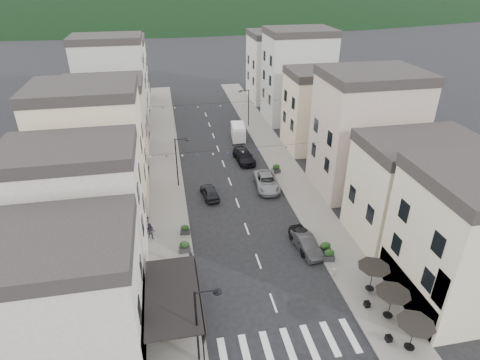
# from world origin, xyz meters

# --- Properties ---
(sidewalk_left) EXTENTS (4.00, 76.00, 0.12)m
(sidewalk_left) POSITION_xyz_m (-7.50, 32.00, 0.06)
(sidewalk_left) COLOR slate
(sidewalk_left) RESTS_ON ground
(sidewalk_right) EXTENTS (4.00, 76.00, 0.12)m
(sidewalk_right) POSITION_xyz_m (7.50, 32.00, 0.06)
(sidewalk_right) COLOR slate
(sidewalk_right) RESTS_ON ground
(hill_backdrop) EXTENTS (640.00, 360.00, 70.00)m
(hill_backdrop) POSITION_xyz_m (0.00, 300.00, 0.00)
(hill_backdrop) COLOR black
(hill_backdrop) RESTS_ON ground
(boutique_building) EXTENTS (12.00, 8.00, 8.00)m
(boutique_building) POSITION_xyz_m (-15.50, 5.00, 4.00)
(boutique_building) COLOR #B2AEA3
(boutique_building) RESTS_ON ground
(bistro_building) EXTENTS (10.00, 8.00, 10.00)m
(bistro_building) POSITION_xyz_m (14.50, 4.00, 5.00)
(bistro_building) COLOR beige
(bistro_building) RESTS_ON ground
(boutique_awning) EXTENTS (3.77, 7.50, 3.28)m
(boutique_awning) POSITION_xyz_m (-7.25, 5.00, 3.11)
(boutique_awning) COLOR black
(boutique_awning) RESTS_ON ground
(buildings_row_left) EXTENTS (10.20, 54.16, 14.00)m
(buildings_row_left) POSITION_xyz_m (-14.50, 37.75, 6.12)
(buildings_row_left) COLOR #B2AEA3
(buildings_row_left) RESTS_ON ground
(buildings_row_right) EXTENTS (10.20, 54.16, 14.50)m
(buildings_row_right) POSITION_xyz_m (14.50, 36.59, 6.32)
(buildings_row_right) COLOR beige
(buildings_row_right) RESTS_ON ground
(cafe_terrace) EXTENTS (2.50, 8.10, 2.53)m
(cafe_terrace) POSITION_xyz_m (7.70, 2.80, 2.36)
(cafe_terrace) COLOR black
(cafe_terrace) RESTS_ON ground
(streetlamp_left_near) EXTENTS (1.70, 0.56, 6.00)m
(streetlamp_left_near) POSITION_xyz_m (-5.82, 2.00, 3.70)
(streetlamp_left_near) COLOR black
(streetlamp_left_near) RESTS_ON ground
(streetlamp_left_far) EXTENTS (1.70, 0.56, 6.00)m
(streetlamp_left_far) POSITION_xyz_m (-5.82, 26.00, 3.70)
(streetlamp_left_far) COLOR black
(streetlamp_left_far) RESTS_ON ground
(streetlamp_right_far) EXTENTS (1.70, 0.56, 6.00)m
(streetlamp_right_far) POSITION_xyz_m (5.82, 44.00, 3.70)
(streetlamp_right_far) COLOR black
(streetlamp_right_far) RESTS_ON ground
(bollards) EXTENTS (11.66, 10.26, 0.60)m
(bollards) POSITION_xyz_m (0.00, 5.50, 0.42)
(bollards) COLOR gray
(bollards) RESTS_ON ground
(bunting_near) EXTENTS (19.00, 0.28, 0.62)m
(bunting_near) POSITION_xyz_m (0.00, 22.00, 5.65)
(bunting_near) COLOR black
(bunting_near) RESTS_ON ground
(bunting_far) EXTENTS (19.00, 0.28, 0.62)m
(bunting_far) POSITION_xyz_m (0.00, 38.00, 5.65)
(bunting_far) COLOR black
(bunting_far) RESTS_ON ground
(parked_car_a) EXTENTS (2.13, 4.47, 1.47)m
(parked_car_a) POSITION_xyz_m (4.60, 12.27, 0.74)
(parked_car_a) COLOR black
(parked_car_a) RESTS_ON ground
(parked_car_b) EXTENTS (1.96, 4.39, 1.40)m
(parked_car_b) POSITION_xyz_m (4.60, 11.63, 0.70)
(parked_car_b) COLOR #2F2F32
(parked_car_b) RESTS_ON ground
(parked_car_c) EXTENTS (2.99, 5.74, 1.54)m
(parked_car_c) POSITION_xyz_m (3.96, 23.70, 0.77)
(parked_car_c) COLOR gray
(parked_car_c) RESTS_ON ground
(parked_car_d) EXTENTS (2.58, 5.37, 1.51)m
(parked_car_d) POSITION_xyz_m (2.80, 31.26, 0.75)
(parked_car_d) COLOR black
(parked_car_d) RESTS_ON ground
(parked_car_e) EXTENTS (2.07, 4.08, 1.33)m
(parked_car_e) POSITION_xyz_m (-2.80, 22.79, 0.67)
(parked_car_e) COLOR black
(parked_car_e) RESTS_ON ground
(delivery_van) EXTENTS (2.33, 4.86, 2.25)m
(delivery_van) POSITION_xyz_m (3.52, 39.21, 1.10)
(delivery_van) COLOR white
(delivery_van) RESTS_ON ground
(pedestrian_a) EXTENTS (0.77, 0.61, 1.83)m
(pedestrian_a) POSITION_xyz_m (-5.80, 10.83, 1.04)
(pedestrian_a) COLOR black
(pedestrian_a) RESTS_ON sidewalk_left
(pedestrian_b) EXTENTS (0.98, 0.85, 1.71)m
(pedestrian_b) POSITION_xyz_m (-9.20, 15.91, 0.97)
(pedestrian_b) COLOR #27212C
(pedestrian_b) RESTS_ON sidewalk_left
(planter_la) EXTENTS (1.04, 0.62, 1.12)m
(planter_la) POSITION_xyz_m (-6.23, 13.41, 0.66)
(planter_la) COLOR #2A2A2C
(planter_la) RESTS_ON sidewalk_left
(planter_lb) EXTENTS (0.97, 0.63, 1.01)m
(planter_lb) POSITION_xyz_m (-6.00, 16.14, 0.61)
(planter_lb) COLOR #2C2D2F
(planter_lb) RESTS_ON sidewalk_left
(planter_ra) EXTENTS (1.08, 0.71, 1.13)m
(planter_ra) POSITION_xyz_m (6.00, 9.85, 0.67)
(planter_ra) COLOR #2F3032
(planter_ra) RESTS_ON sidewalk_right
(planter_rb) EXTENTS (1.25, 0.97, 1.24)m
(planter_rb) POSITION_xyz_m (6.00, 10.75, 0.72)
(planter_rb) COLOR #2A2B2D
(planter_rb) RESTS_ON sidewalk_right
(planter_rc) EXTENTS (1.10, 0.70, 1.16)m
(planter_rc) POSITION_xyz_m (6.00, 26.96, 0.69)
(planter_rc) COLOR #2C2C2F
(planter_rc) RESTS_ON sidewalk_right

